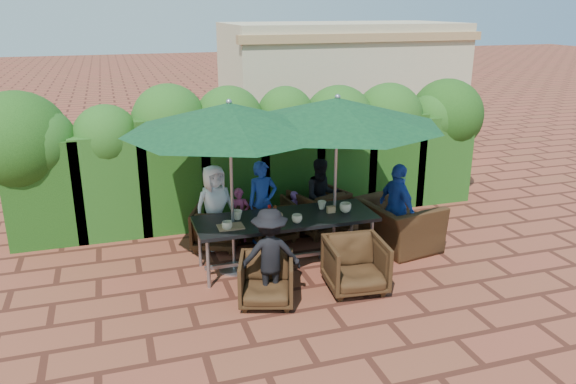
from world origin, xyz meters
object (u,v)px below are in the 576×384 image
object	(u,v)px
dining_table	(286,222)
umbrella_right	(337,112)
umbrella_left	(229,118)
chair_far_mid	(271,218)
chair_near_right	(356,262)
chair_end_right	(399,217)
chair_far_right	(318,209)
chair_near_left	(266,278)
chair_far_left	(216,226)

from	to	relation	value
dining_table	umbrella_right	distance (m)	1.72
dining_table	umbrella_left	xyz separation A→B (m)	(-0.75, 0.07, 1.54)
umbrella_left	chair_far_mid	bearing A→B (deg)	48.73
chair_near_right	chair_end_right	xyz separation A→B (m)	(1.20, 1.07, 0.11)
chair_far_right	chair_near_left	bearing A→B (deg)	35.63
chair_far_mid	chair_near_right	world-z (taller)	chair_near_right
chair_far_mid	chair_near_left	size ratio (longest dim) A/B	1.03
umbrella_left	chair_far_left	xyz separation A→B (m)	(-0.08, 0.88, -1.86)
chair_far_left	chair_far_right	xyz separation A→B (m)	(1.74, 0.11, 0.05)
chair_far_mid	chair_far_right	distance (m)	0.84
umbrella_left	chair_far_mid	distance (m)	2.24
chair_far_mid	chair_near_left	bearing A→B (deg)	66.22
dining_table	chair_end_right	world-z (taller)	chair_end_right
umbrella_right	chair_end_right	xyz separation A→B (m)	(1.11, 0.07, -1.71)
dining_table	chair_end_right	bearing A→B (deg)	3.05
umbrella_right	chair_far_mid	world-z (taller)	umbrella_right
umbrella_left	umbrella_right	xyz separation A→B (m)	(1.51, -0.04, 0.00)
dining_table	umbrella_right	world-z (taller)	umbrella_right
chair_near_left	chair_far_left	bearing A→B (deg)	115.49
umbrella_right	chair_far_right	bearing A→B (deg)	82.06
umbrella_right	chair_end_right	bearing A→B (deg)	3.44
chair_far_right	chair_end_right	bearing A→B (deg)	116.23
chair_near_left	umbrella_left	bearing A→B (deg)	117.76
umbrella_left	chair_end_right	bearing A→B (deg)	0.62
umbrella_left	chair_far_left	bearing A→B (deg)	95.44
chair_end_right	dining_table	bearing A→B (deg)	83.56
chair_far_left	chair_far_mid	size ratio (longest dim) A/B	1.01
umbrella_left	chair_end_right	world-z (taller)	umbrella_left
chair_far_mid	chair_near_left	distance (m)	2.07
umbrella_right	chair_far_left	distance (m)	2.62
umbrella_left	chair_near_left	size ratio (longest dim) A/B	4.13
dining_table	chair_far_mid	world-z (taller)	dining_table
umbrella_left	chair_near_left	distance (m)	2.15
chair_far_left	chair_near_right	size ratio (longest dim) A/B	0.93
chair_far_mid	chair_far_right	bearing A→B (deg)	178.15
umbrella_right	chair_near_left	world-z (taller)	umbrella_right
umbrella_right	chair_far_left	size ratio (longest dim) A/B	4.17
chair_far_left	chair_far_right	bearing A→B (deg)	-154.56
chair_far_mid	chair_end_right	bearing A→B (deg)	147.18
dining_table	chair_end_right	xyz separation A→B (m)	(1.87, 0.10, -0.17)
umbrella_left	chair_near_right	distance (m)	2.54
umbrella_right	dining_table	bearing A→B (deg)	-177.53
dining_table	chair_near_right	distance (m)	1.21
umbrella_left	chair_far_mid	world-z (taller)	umbrella_left
umbrella_right	chair_near_left	xyz separation A→B (m)	(-1.32, -1.00, -1.87)
umbrella_right	chair_near_right	size ratio (longest dim) A/B	3.86
chair_far_mid	chair_near_right	bearing A→B (deg)	100.66
dining_table	chair_near_left	size ratio (longest dim) A/B	3.73
dining_table	chair_near_right	bearing A→B (deg)	-55.81
dining_table	chair_far_left	xyz separation A→B (m)	(-0.84, 0.95, -0.32)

